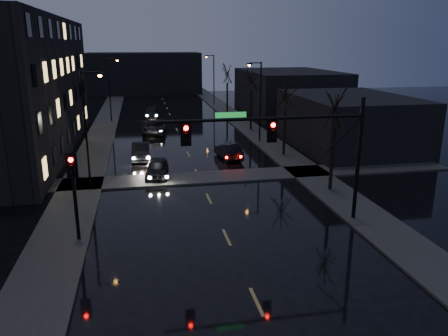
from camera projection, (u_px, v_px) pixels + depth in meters
name	position (u px, v px, depth m)	size (l,w,h in m)	color
ground	(271.00, 334.00, 15.17)	(160.00, 160.00, 0.00)	black
sidewalk_left	(100.00, 137.00, 46.66)	(3.00, 140.00, 0.12)	#2D2D2B
sidewalk_right	(254.00, 131.00, 49.74)	(3.00, 140.00, 0.12)	#2D2D2B
sidewalk_cross	(199.00, 178.00, 32.62)	(40.00, 3.00, 0.12)	#2D2D2B
commercial_right_near	(349.00, 122.00, 41.84)	(10.00, 14.00, 5.00)	black
commercial_right_far	(288.00, 92.00, 62.75)	(12.00, 18.00, 6.00)	black
far_block	(144.00, 73.00, 87.18)	(22.00, 10.00, 8.00)	black
signal_mast	(295.00, 139.00, 23.02)	(11.11, 0.41, 7.00)	black
signal_pole_left	(74.00, 185.00, 21.47)	(0.35, 0.41, 4.53)	black
tree_near	(336.00, 100.00, 28.20)	(3.52, 3.52, 8.08)	black
tree_mid_a	(286.00, 90.00, 37.75)	(3.30, 3.30, 7.58)	black
tree_mid_b	(252.00, 72.00, 48.87)	(3.74, 3.74, 8.59)	black
tree_far	(227.00, 70.00, 62.24)	(3.43, 3.43, 7.88)	black
streetlight_l_near	(88.00, 120.00, 29.48)	(1.53, 0.28, 8.00)	black
streetlight_l_far	(111.00, 84.00, 54.97)	(1.53, 0.28, 8.00)	black
streetlight_r_mid	(258.00, 95.00, 43.56)	(1.53, 0.28, 8.00)	black
streetlight_r_far	(213.00, 76.00, 70.00)	(1.53, 0.28, 8.00)	black
oncoming_car_a	(157.00, 168.00, 32.76)	(1.66, 4.12, 1.40)	black
oncoming_car_b	(141.00, 151.00, 37.95)	(1.48, 4.23, 1.40)	black
oncoming_car_c	(154.00, 127.00, 48.65)	(2.43, 5.27, 1.46)	black
oncoming_car_d	(151.00, 113.00, 59.14)	(1.88, 4.61, 1.34)	black
lead_car	(228.00, 151.00, 38.06)	(1.42, 4.06, 1.34)	black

